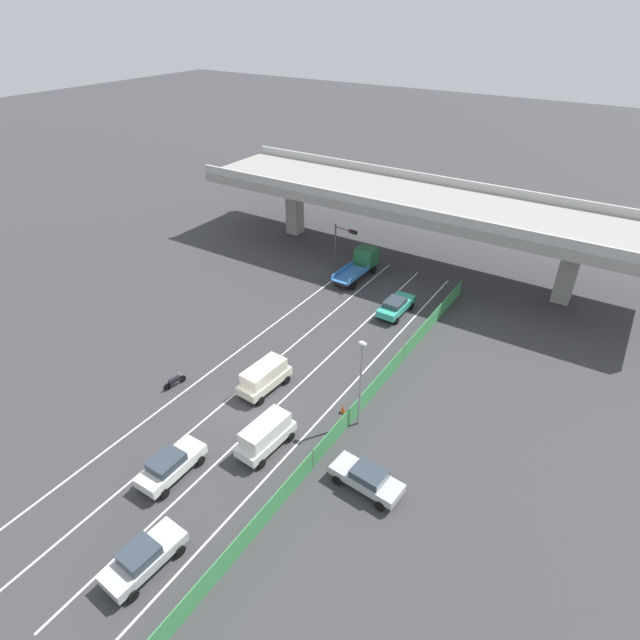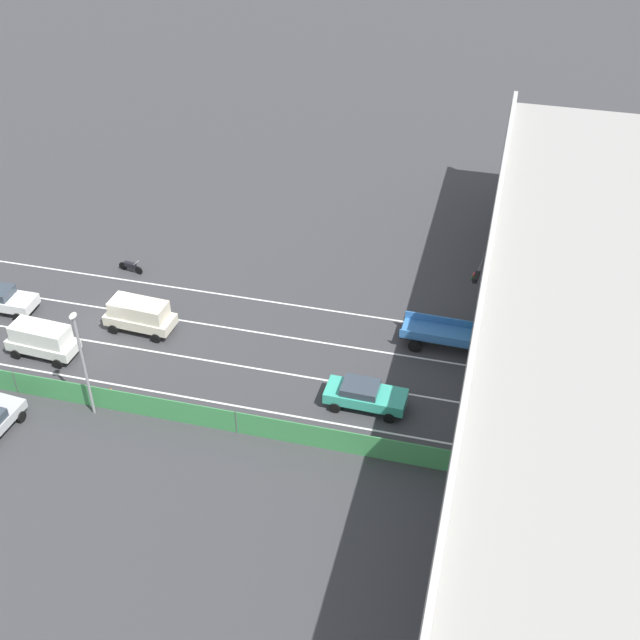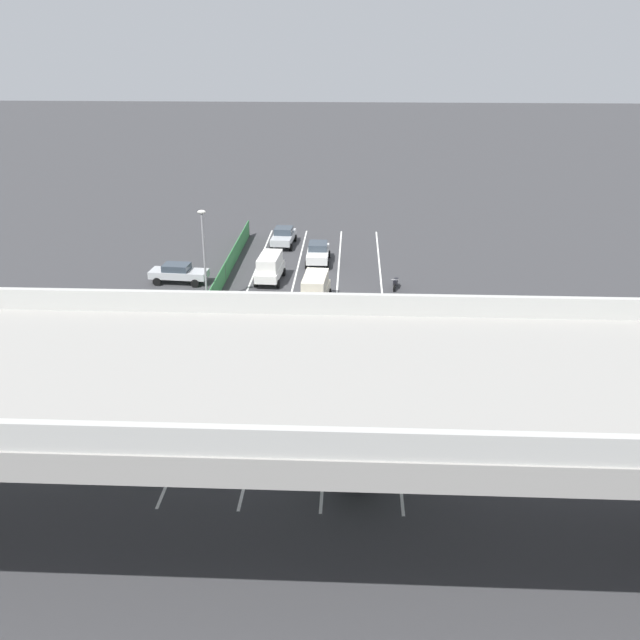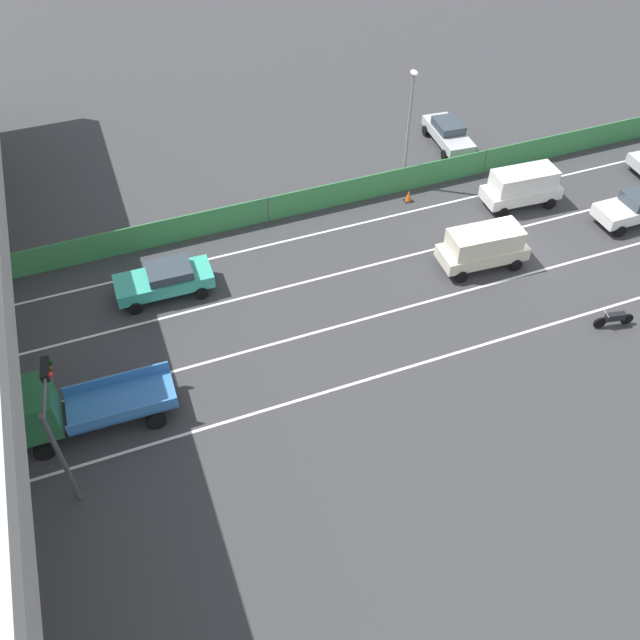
% 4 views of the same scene
% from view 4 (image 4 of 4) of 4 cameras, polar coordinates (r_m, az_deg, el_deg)
% --- Properties ---
extents(ground_plane, '(300.00, 300.00, 0.00)m').
position_cam_4_polar(ground_plane, '(36.67, 16.04, 5.51)').
color(ground_plane, '#38383A').
extents(lane_line_left_edge, '(0.14, 44.62, 0.01)m').
position_cam_4_polar(lane_line_left_edge, '(31.61, 14.49, -1.80)').
color(lane_line_left_edge, silver).
rests_on(lane_line_left_edge, ground).
extents(lane_line_mid_left, '(0.14, 44.62, 0.01)m').
position_cam_4_polar(lane_line_mid_left, '(33.56, 11.48, 2.20)').
color(lane_line_mid_left, silver).
rests_on(lane_line_mid_left, ground).
extents(lane_line_mid_right, '(0.14, 44.62, 0.01)m').
position_cam_4_polar(lane_line_mid_right, '(35.73, 8.81, 5.74)').
color(lane_line_mid_right, silver).
rests_on(lane_line_mid_right, ground).
extents(lane_line_right_edge, '(0.14, 44.62, 0.01)m').
position_cam_4_polar(lane_line_right_edge, '(38.10, 6.43, 8.85)').
color(lane_line_right_edge, silver).
rests_on(lane_line_right_edge, ground).
extents(green_fence, '(0.10, 40.72, 1.54)m').
position_cam_4_polar(green_fence, '(39.13, 5.23, 11.40)').
color(green_fence, '#3D8E4C').
rests_on(green_fence, ground).
extents(car_van_cream, '(2.28, 4.55, 2.14)m').
position_cam_4_polar(car_van_cream, '(34.75, 13.72, 6.14)').
color(car_van_cream, beige).
rests_on(car_van_cream, ground).
extents(car_van_white, '(2.18, 4.44, 2.18)m').
position_cam_4_polar(car_van_white, '(39.65, 16.82, 10.86)').
color(car_van_white, silver).
rests_on(car_van_white, ground).
extents(car_sedan_white, '(2.01, 4.51, 1.70)m').
position_cam_4_polar(car_sedan_white, '(40.76, 25.34, 8.72)').
color(car_sedan_white, white).
rests_on(car_sedan_white, ground).
extents(car_taxi_teal, '(2.14, 4.67, 1.59)m').
position_cam_4_polar(car_taxi_teal, '(33.18, -13.02, 3.39)').
color(car_taxi_teal, teal).
rests_on(car_taxi_teal, ground).
extents(flatbed_truck_blue, '(2.45, 6.42, 2.72)m').
position_cam_4_polar(flatbed_truck_blue, '(28.28, -21.28, -7.08)').
color(flatbed_truck_blue, black).
rests_on(flatbed_truck_blue, ground).
extents(motorcycle, '(0.64, 1.93, 0.93)m').
position_cam_4_polar(motorcycle, '(33.87, 23.72, 0.12)').
color(motorcycle, black).
rests_on(motorcycle, ground).
extents(parked_wagon_silver, '(4.65, 2.27, 1.54)m').
position_cam_4_polar(parked_wagon_silver, '(44.44, 10.84, 15.37)').
color(parked_wagon_silver, '#B2B5B7').
rests_on(parked_wagon_silver, ground).
extents(traffic_light, '(2.84, 0.64, 5.06)m').
position_cam_4_polar(traffic_light, '(25.09, -21.62, -7.88)').
color(traffic_light, '#47474C').
rests_on(traffic_light, ground).
extents(street_lamp, '(0.60, 0.36, 7.01)m').
position_cam_4_polar(street_lamp, '(38.35, 7.61, 16.55)').
color(street_lamp, gray).
rests_on(street_lamp, ground).
extents(traffic_cone, '(0.47, 0.47, 0.70)m').
position_cam_4_polar(traffic_cone, '(39.13, 7.53, 10.40)').
color(traffic_cone, orange).
rests_on(traffic_cone, ground).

